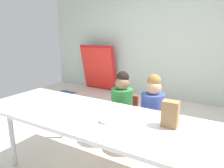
% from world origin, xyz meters
% --- Properties ---
extents(ground_plane, '(6.23, 4.46, 0.02)m').
position_xyz_m(ground_plane, '(0.00, 0.00, -0.01)').
color(ground_plane, silver).
extents(back_wall, '(6.23, 0.10, 2.76)m').
position_xyz_m(back_wall, '(0.00, 2.23, 1.38)').
color(back_wall, '#B2C1B7').
rests_on(back_wall, ground_plane).
extents(craft_table, '(1.93, 0.82, 0.61)m').
position_xyz_m(craft_table, '(0.07, -0.56, 0.57)').
color(craft_table, white).
rests_on(craft_table, ground_plane).
extents(seated_child_near_camera, '(0.32, 0.32, 0.92)m').
position_xyz_m(seated_child_near_camera, '(-0.07, 0.08, 0.55)').
color(seated_child_near_camera, red).
rests_on(seated_child_near_camera, ground_plane).
extents(seated_child_middle_seat, '(0.32, 0.32, 0.92)m').
position_xyz_m(seated_child_middle_seat, '(0.31, 0.08, 0.55)').
color(seated_child_middle_seat, red).
rests_on(seated_child_middle_seat, ground_plane).
extents(folded_activity_table, '(0.90, 0.29, 1.09)m').
position_xyz_m(folded_activity_table, '(-1.74, 2.03, 0.54)').
color(folded_activity_table, red).
rests_on(folded_activity_table, ground_plane).
extents(paper_bag_brown, '(0.13, 0.09, 0.22)m').
position_xyz_m(paper_bag_brown, '(0.64, -0.45, 0.72)').
color(paper_bag_brown, '#9E754C').
rests_on(paper_bag_brown, craft_table).
extents(paper_plate_near_edge, '(0.18, 0.18, 0.01)m').
position_xyz_m(paper_plate_near_edge, '(0.15, -0.65, 0.62)').
color(paper_plate_near_edge, white).
rests_on(paper_plate_near_edge, craft_table).
extents(paper_plate_center_table, '(0.18, 0.18, 0.01)m').
position_xyz_m(paper_plate_center_table, '(-0.50, -0.52, 0.62)').
color(paper_plate_center_table, white).
rests_on(paper_plate_center_table, craft_table).
extents(donut_powdered_on_plate, '(0.12, 0.12, 0.03)m').
position_xyz_m(donut_powdered_on_plate, '(0.15, -0.65, 0.64)').
color(donut_powdered_on_plate, white).
rests_on(donut_powdered_on_plate, craft_table).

